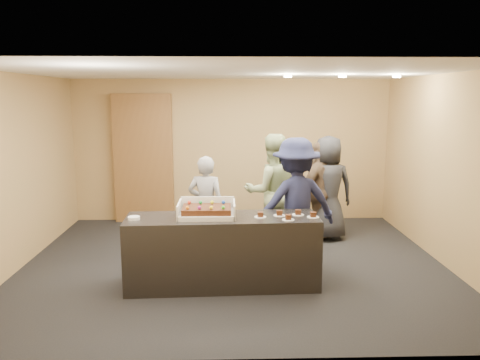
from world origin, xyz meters
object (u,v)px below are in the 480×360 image
at_px(person_navy_man, 295,204).
at_px(person_dark_suit, 327,188).
at_px(storage_cabinet, 143,159).
at_px(plate_stack, 134,218).
at_px(sheet_cake, 207,209).
at_px(person_sage_man, 272,191).
at_px(person_brown_extra, 320,191).
at_px(serving_counter, 223,251).
at_px(person_server_grey, 206,206).
at_px(cake_box, 207,213).

relative_size(person_navy_man, person_dark_suit, 1.05).
xyz_separation_m(storage_cabinet, plate_stack, (0.44, -3.28, -0.30)).
distance_m(sheet_cake, plate_stack, 0.89).
bearing_deg(plate_stack, person_sage_man, 41.20).
relative_size(plate_stack, person_brown_extra, 0.09).
height_order(storage_cabinet, person_brown_extra, storage_cabinet).
bearing_deg(person_sage_man, serving_counter, 53.93).
bearing_deg(sheet_cake, serving_counter, 0.00).
height_order(person_server_grey, person_sage_man, person_sage_man).
distance_m(storage_cabinet, cake_box, 3.44).
distance_m(storage_cabinet, sheet_cake, 3.46).
distance_m(cake_box, plate_stack, 0.89).
bearing_deg(person_server_grey, sheet_cake, 104.46).
relative_size(storage_cabinet, sheet_cake, 4.05).
bearing_deg(sheet_cake, cake_box, 89.05).
relative_size(person_sage_man, person_dark_suit, 1.04).
xyz_separation_m(person_sage_man, person_brown_extra, (0.84, 0.41, -0.08)).
bearing_deg(person_sage_man, plate_stack, 31.91).
distance_m(storage_cabinet, plate_stack, 3.32).
height_order(serving_counter, sheet_cake, sheet_cake).
bearing_deg(storage_cabinet, plate_stack, -82.30).
bearing_deg(person_dark_suit, cake_box, 41.24).
height_order(sheet_cake, person_dark_suit, person_dark_suit).
relative_size(plate_stack, person_dark_suit, 0.08).
bearing_deg(cake_box, person_navy_man, 26.71).
xyz_separation_m(person_server_grey, person_brown_extra, (1.86, 0.72, 0.07)).
xyz_separation_m(serving_counter, person_navy_man, (1.01, 0.63, 0.46)).
distance_m(person_navy_man, person_brown_extra, 1.44).
distance_m(cake_box, sheet_cake, 0.06).
bearing_deg(serving_counter, storage_cabinet, 113.28).
relative_size(sheet_cake, person_server_grey, 0.40).
bearing_deg(person_navy_man, serving_counter, 18.56).
bearing_deg(person_brown_extra, storage_cabinet, -68.30).
bearing_deg(cake_box, sheet_cake, -90.95).
xyz_separation_m(serving_counter, person_server_grey, (-0.26, 1.21, 0.31)).
bearing_deg(serving_counter, person_brown_extra, 47.97).
height_order(person_navy_man, person_dark_suit, person_navy_man).
relative_size(cake_box, person_navy_man, 0.38).
height_order(storage_cabinet, person_navy_man, storage_cabinet).
height_order(serving_counter, person_dark_suit, person_dark_suit).
bearing_deg(person_brown_extra, cake_box, 0.12).
relative_size(cake_box, person_sage_man, 0.39).
height_order(cake_box, sheet_cake, cake_box).
bearing_deg(storage_cabinet, person_navy_man, -45.24).
xyz_separation_m(person_server_grey, person_navy_man, (1.27, -0.58, 0.16)).
xyz_separation_m(serving_counter, plate_stack, (-1.08, -0.10, 0.47)).
distance_m(serving_counter, sheet_cake, 0.58).
bearing_deg(person_server_grey, storage_cabinet, -45.79).
xyz_separation_m(person_navy_man, person_dark_suit, (0.73, 1.31, -0.04)).
xyz_separation_m(serving_counter, storage_cabinet, (-1.52, 3.18, 0.77)).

